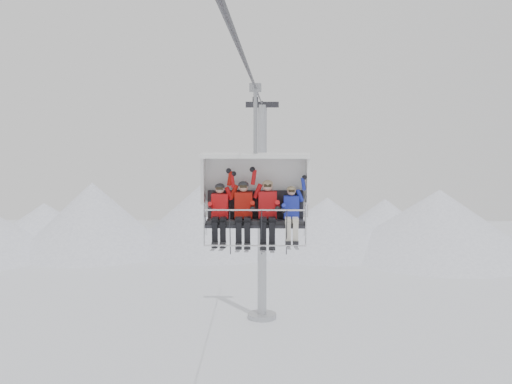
{
  "coord_description": "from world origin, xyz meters",
  "views": [
    {
      "loc": [
        0.29,
        -17.05,
        12.59
      ],
      "look_at": [
        0.0,
        0.0,
        10.58
      ],
      "focal_mm": 45.0,
      "sensor_mm": 36.0,
      "label": 1
    }
  ],
  "objects_px": {
    "skier_far_left": "(220,211)",
    "skier_far_right": "(292,213)",
    "lift_tower_right": "(262,227)",
    "skier_center_left": "(243,210)",
    "skier_center_right": "(268,210)",
    "chairlift_carrier": "(255,189)"
  },
  "relations": [
    {
      "from": "skier_center_right",
      "to": "skier_far_right",
      "type": "xyz_separation_m",
      "value": [
        0.6,
        -0.02,
        -0.07
      ]
    },
    {
      "from": "skier_far_left",
      "to": "skier_center_right",
      "type": "xyz_separation_m",
      "value": [
        1.21,
        0.01,
        0.04
      ]
    },
    {
      "from": "lift_tower_right",
      "to": "skier_center_right",
      "type": "relative_size",
      "value": 7.52
    },
    {
      "from": "skier_center_right",
      "to": "skier_far_right",
      "type": "bearing_deg",
      "value": -1.74
    },
    {
      "from": "skier_far_left",
      "to": "skier_center_right",
      "type": "relative_size",
      "value": 0.94
    },
    {
      "from": "chairlift_carrier",
      "to": "skier_far_right",
      "type": "xyz_separation_m",
      "value": [
        0.91,
        -0.32,
        -0.56
      ]
    },
    {
      "from": "skier_center_right",
      "to": "lift_tower_right",
      "type": "bearing_deg",
      "value": 90.77
    },
    {
      "from": "lift_tower_right",
      "to": "chairlift_carrier",
      "type": "xyz_separation_m",
      "value": [
        0.0,
        -22.82,
        4.97
      ]
    },
    {
      "from": "chairlift_carrier",
      "to": "skier_center_left",
      "type": "bearing_deg",
      "value": -134.0
    },
    {
      "from": "skier_center_right",
      "to": "skier_far_left",
      "type": "bearing_deg",
      "value": -179.56
    },
    {
      "from": "skier_center_left",
      "to": "lift_tower_right",
      "type": "bearing_deg",
      "value": 89.26
    },
    {
      "from": "chairlift_carrier",
      "to": "skier_center_right",
      "type": "xyz_separation_m",
      "value": [
        0.31,
        -0.31,
        -0.49
      ]
    },
    {
      "from": "lift_tower_right",
      "to": "chairlift_carrier",
      "type": "relative_size",
      "value": 3.38
    },
    {
      "from": "lift_tower_right",
      "to": "skier_far_right",
      "type": "relative_size",
      "value": 7.99
    },
    {
      "from": "chairlift_carrier",
      "to": "skier_center_right",
      "type": "distance_m",
      "value": 0.66
    },
    {
      "from": "lift_tower_right",
      "to": "skier_center_right",
      "type": "height_order",
      "value": "lift_tower_right"
    },
    {
      "from": "lift_tower_right",
      "to": "skier_center_left",
      "type": "distance_m",
      "value": 23.55
    },
    {
      "from": "lift_tower_right",
      "to": "chairlift_carrier",
      "type": "bearing_deg",
      "value": -90.0
    },
    {
      "from": "skier_center_left",
      "to": "skier_center_right",
      "type": "distance_m",
      "value": 0.61
    },
    {
      "from": "chairlift_carrier",
      "to": "skier_center_left",
      "type": "height_order",
      "value": "chairlift_carrier"
    },
    {
      "from": "skier_far_left",
      "to": "skier_far_right",
      "type": "bearing_deg",
      "value": -0.29
    },
    {
      "from": "lift_tower_right",
      "to": "skier_far_left",
      "type": "height_order",
      "value": "lift_tower_right"
    }
  ]
}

